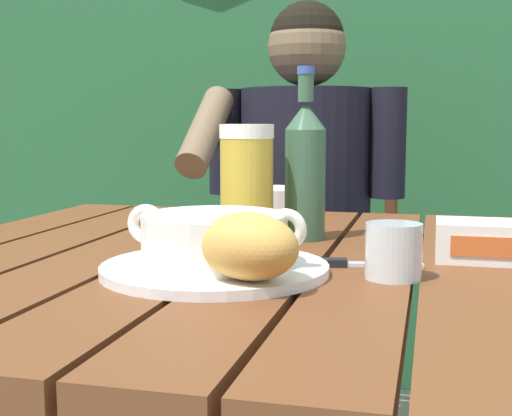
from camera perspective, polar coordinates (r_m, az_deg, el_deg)
dining_table at (r=1.00m, az=1.89°, el=-9.33°), size 1.11×1.00×0.74m
hedge_backdrop at (r=2.76m, az=9.20°, el=12.82°), size 3.90×0.99×2.41m
chair_near_diner at (r=1.95m, az=4.78°, el=-6.61°), size 0.42×0.45×0.92m
person_eating at (r=1.71m, az=3.70°, el=-0.01°), size 0.48×0.47×1.21m
serving_plate at (r=0.87m, az=-3.36°, el=-4.93°), size 0.28×0.28×0.01m
soup_bowl at (r=0.86m, az=-3.38°, el=-2.42°), size 0.23×0.18×0.07m
bread_roll at (r=0.78m, az=-0.59°, el=-3.11°), size 0.15×0.14×0.08m
beer_glass at (r=1.07m, az=-0.76°, el=1.96°), size 0.08×0.08×0.18m
beer_bottle at (r=1.11m, az=4.00°, el=3.24°), size 0.06×0.06×0.27m
water_glass_small at (r=0.85m, az=11.07°, el=-3.44°), size 0.07×0.07×0.07m
butter_tub at (r=0.99m, az=17.90°, el=-2.56°), size 0.12×0.09×0.05m
table_knife at (r=0.92m, az=7.19°, el=-4.48°), size 0.17×0.05×0.01m
diner_bowl at (r=1.38m, az=1.32°, el=0.49°), size 0.13×0.13×0.06m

